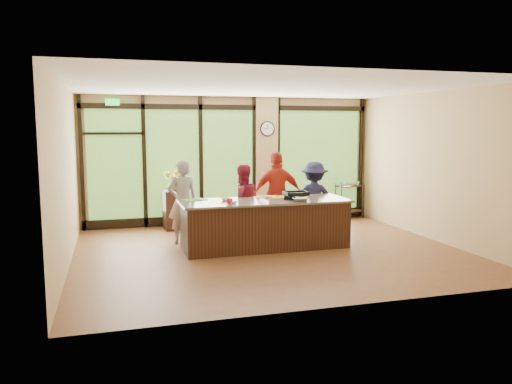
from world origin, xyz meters
TOP-DOWN VIEW (x-y plane):
  - floor at (0.00, 0.00)m, footprint 7.00×7.00m
  - ceiling at (0.00, 0.00)m, footprint 7.00×7.00m
  - back_wall at (0.00, 3.00)m, footprint 7.00×0.00m
  - left_wall at (-3.50, 0.00)m, footprint 0.00×6.00m
  - right_wall at (3.50, 0.00)m, footprint 0.00×6.00m
  - window_wall at (0.16, 2.95)m, footprint 6.90×0.12m
  - island_base at (0.00, 0.30)m, footprint 3.10×1.00m
  - countertop at (0.00, 0.30)m, footprint 3.20×1.10m
  - wall_clock at (0.85, 2.87)m, footprint 0.36×0.04m
  - cook_left at (-1.45, 1.10)m, footprint 0.64×0.45m
  - cook_midleft at (-0.27, 1.01)m, footprint 0.83×0.69m
  - cook_midright at (0.53, 1.15)m, footprint 1.07×0.50m
  - cook_right at (1.34, 1.11)m, footprint 1.15×0.91m
  - roasting_pan at (0.60, 0.26)m, footprint 0.53×0.48m
  - mixing_bowl at (0.58, -0.06)m, footprint 0.40×0.40m
  - cutting_board_left at (-1.29, 0.68)m, footprint 0.51×0.45m
  - cutting_board_center at (0.16, 0.67)m, footprint 0.50×0.43m
  - cutting_board_right at (0.31, 0.56)m, footprint 0.41×0.32m
  - prep_bowl_near at (-0.74, 0.43)m, footprint 0.18×0.18m
  - prep_bowl_mid at (-0.68, 0.02)m, footprint 0.17×0.17m
  - prep_bowl_far at (0.15, 0.55)m, footprint 0.16×0.16m
  - red_ramekin at (-0.75, 0.05)m, footprint 0.13×0.13m
  - flower_stand at (-1.46, 2.52)m, footprint 0.48×0.48m
  - flower_vase at (-1.46, 2.52)m, footprint 0.31×0.31m
  - bar_cart at (3.01, 2.75)m, footprint 0.76×0.59m

SIDE VIEW (x-z plane):
  - floor at x=0.00m, z-range 0.00..0.00m
  - island_base at x=0.00m, z-range 0.00..0.88m
  - flower_stand at x=-1.46m, z-range 0.00..0.88m
  - bar_cart at x=3.01m, z-range 0.09..1.01m
  - cook_midleft at x=-0.27m, z-range 0.00..1.55m
  - cook_right at x=1.34m, z-range 0.00..1.56m
  - cook_left at x=-1.45m, z-range 0.00..1.66m
  - cook_midright at x=0.53m, z-range 0.00..1.79m
  - countertop at x=0.00m, z-range 0.88..0.92m
  - cutting_board_right at x=0.31m, z-range 0.92..0.93m
  - cutting_board_left at x=-1.29m, z-range 0.92..0.93m
  - cutting_board_center at x=0.16m, z-range 0.92..0.93m
  - prep_bowl_far at x=0.15m, z-range 0.92..0.96m
  - prep_bowl_mid at x=-0.68m, z-range 0.92..0.96m
  - prep_bowl_near at x=-0.74m, z-range 0.92..0.97m
  - mixing_bowl at x=0.58m, z-range 0.92..1.00m
  - roasting_pan at x=0.60m, z-range 0.92..1.00m
  - red_ramekin at x=-0.75m, z-range 0.92..1.01m
  - flower_vase at x=-1.46m, z-range 0.88..1.14m
  - window_wall at x=0.16m, z-range -0.11..2.89m
  - back_wall at x=0.00m, z-range -2.00..5.00m
  - left_wall at x=-3.50m, z-range -1.50..4.50m
  - right_wall at x=3.50m, z-range -1.50..4.50m
  - wall_clock at x=0.85m, z-range 2.07..2.43m
  - ceiling at x=0.00m, z-range 3.00..3.00m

